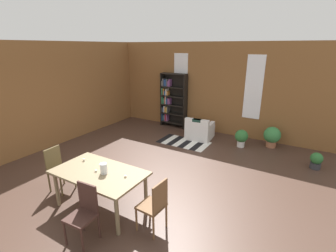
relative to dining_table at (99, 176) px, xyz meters
name	(u,v)px	position (x,y,z in m)	size (l,w,h in m)	color
ground_plane	(146,183)	(0.23, 1.15, -0.68)	(10.69, 10.69, 0.00)	#453026
back_wall_brick	(215,89)	(0.23, 5.32, 0.88)	(8.50, 0.12, 3.12)	brown
left_wall_brick	(36,98)	(-3.58, 1.15, 0.88)	(0.12, 9.22, 3.12)	brown
window_pane_0	(181,82)	(-1.09, 5.25, 1.04)	(0.55, 0.02, 2.03)	white
window_pane_1	(254,88)	(1.54, 5.25, 1.04)	(0.55, 0.02, 2.03)	white
dining_table	(99,176)	(0.00, 0.00, 0.00)	(1.73, 0.99, 0.77)	#7D6A4C
vase_on_table	(104,168)	(0.13, 0.00, 0.18)	(0.13, 0.13, 0.20)	silver
tealight_candle_0	(96,171)	(-0.05, -0.03, 0.10)	(0.04, 0.04, 0.03)	silver
tealight_candle_1	(84,160)	(-0.58, 0.16, 0.11)	(0.04, 0.04, 0.05)	silver
tealight_candle_2	(125,176)	(0.55, 0.09, 0.10)	(0.04, 0.04, 0.03)	silver
dining_chair_near_right	(84,211)	(0.38, -0.72, -0.17)	(0.43, 0.43, 0.95)	#3C241E
dining_chair_head_left	(58,168)	(-1.24, -0.01, -0.17)	(0.43, 0.43, 0.95)	brown
dining_chair_head_right	(155,204)	(1.24, 0.00, -0.17)	(0.42, 0.42, 0.95)	brown
bookshelf_tall	(172,100)	(-1.37, 5.08, 0.35)	(1.02, 0.30, 2.03)	black
armchair_white	(199,131)	(0.12, 4.36, -0.40)	(0.85, 0.85, 0.75)	silver
potted_plant_by_shelf	(272,136)	(2.32, 4.84, -0.33)	(0.50, 0.50, 0.64)	#9E6042
potted_plant_corner	(241,137)	(1.51, 4.37, -0.37)	(0.39, 0.39, 0.55)	silver
potted_plant_window	(316,160)	(3.53, 3.92, -0.46)	(0.29, 0.29, 0.43)	#333338
striped_rug	(184,142)	(-0.17, 3.78, -0.68)	(1.61, 0.89, 0.01)	black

